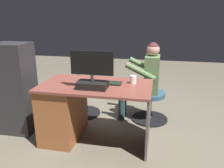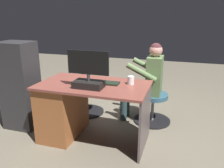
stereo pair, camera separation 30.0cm
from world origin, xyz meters
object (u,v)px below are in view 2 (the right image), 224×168
at_px(monitor, 89,76).
at_px(tv_remote, 79,81).
at_px(teddy_bear, 86,79).
at_px(person, 148,78).
at_px(cup, 131,80).
at_px(computer_mouse, 78,80).
at_px(desk, 70,107).
at_px(visitor_chair, 153,106).
at_px(office_chair_teddy, 86,99).
at_px(keyboard, 102,82).

distance_m(monitor, tv_remote, 0.29).
height_order(teddy_bear, person, person).
bearing_deg(person, teddy_bear, -0.44).
xyz_separation_m(cup, teddy_bear, (0.85, -0.60, -0.22)).
bearing_deg(computer_mouse, tv_remote, 133.54).
bearing_deg(monitor, person, -121.69).
bearing_deg(desk, teddy_bear, -83.07).
height_order(tv_remote, person, person).
relative_size(visitor_chair, person, 0.46).
bearing_deg(office_chair_teddy, monitor, 116.60).
relative_size(computer_mouse, office_chair_teddy, 0.18).
distance_m(keyboard, computer_mouse, 0.31).
distance_m(computer_mouse, tv_remote, 0.04).
distance_m(monitor, visitor_chair, 1.24).
relative_size(computer_mouse, person, 0.08).
bearing_deg(monitor, teddy_bear, -63.69).
bearing_deg(keyboard, teddy_bear, -52.34).
relative_size(keyboard, cup, 4.27).
height_order(computer_mouse, teddy_bear, computer_mouse).
height_order(office_chair_teddy, person, person).
relative_size(cup, office_chair_teddy, 0.18).
bearing_deg(office_chair_teddy, person, -179.78).
bearing_deg(person, office_chair_teddy, 0.22).
height_order(desk, person, person).
distance_m(cup, tv_remote, 0.63).
distance_m(computer_mouse, person, 1.01).
relative_size(desk, person, 1.13).
height_order(desk, monitor, monitor).
bearing_deg(cup, person, -100.39).
bearing_deg(visitor_chair, person, 0.22).
xyz_separation_m(monitor, keyboard, (-0.08, -0.20, -0.13)).
relative_size(monitor, cup, 4.89).
xyz_separation_m(monitor, teddy_bear, (0.43, -0.87, -0.31)).
bearing_deg(desk, office_chair_teddy, -82.97).
bearing_deg(person, keyboard, 55.67).
relative_size(desk, office_chair_teddy, 2.40).
relative_size(desk, tv_remote, 8.77).
height_order(desk, keyboard, keyboard).
xyz_separation_m(desk, monitor, (-0.34, 0.14, 0.48)).
distance_m(visitor_chair, person, 0.43).
height_order(desk, cup, cup).
relative_size(tv_remote, teddy_bear, 0.50).
height_order(keyboard, tv_remote, keyboard).
bearing_deg(visitor_chair, desk, 36.78).
bearing_deg(tv_remote, cup, -172.60).
bearing_deg(office_chair_teddy, cup, 145.43).
distance_m(computer_mouse, office_chair_teddy, 0.86).
distance_m(office_chair_teddy, visitor_chair, 1.05).
height_order(cup, tv_remote, cup).
bearing_deg(computer_mouse, desk, 25.70).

